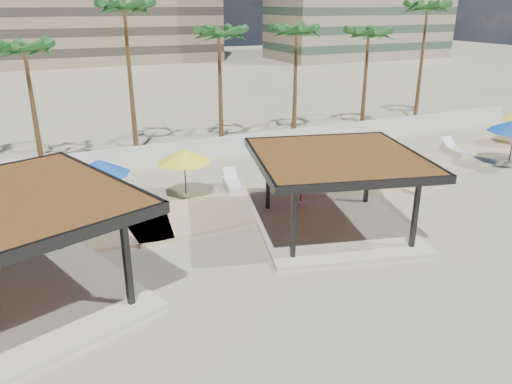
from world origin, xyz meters
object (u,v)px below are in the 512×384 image
lounger_b (233,184)px  lounger_c (455,151)px  pavilion_central (336,186)px  pavilion_west (4,246)px  lounger_d (376,168)px  umbrella_c (302,161)px

lounger_b → lounger_c: size_ratio=0.94×
pavilion_central → pavilion_west: (-12.99, -0.86, 0.20)m
pavilion_west → pavilion_central: bearing=-15.9°
lounger_c → lounger_d: 6.96m
pavilion_central → umbrella_c: 3.00m
pavilion_west → lounger_b: size_ratio=4.14×
pavilion_west → lounger_c: bearing=-4.3°
lounger_c → pavilion_west: bearing=115.7°
lounger_b → lounger_d: size_ratio=1.28×
umbrella_c → lounger_b: 4.58m
umbrella_c → lounger_d: bearing=22.3°
lounger_b → lounger_d: bearing=-84.4°
pavilion_west → lounger_c: pavilion_west is taller
lounger_c → lounger_d: size_ratio=1.36×
pavilion_west → lounger_b: bearing=14.5°
lounger_c → umbrella_c: bearing=114.6°
lounger_c → lounger_b: bearing=100.3°
pavilion_west → lounger_b: pavilion_west is taller
pavilion_central → lounger_d: size_ratio=4.58×
pavilion_central → lounger_d: 8.95m
pavilion_central → lounger_d: bearing=54.9°
lounger_b → lounger_d: 8.95m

